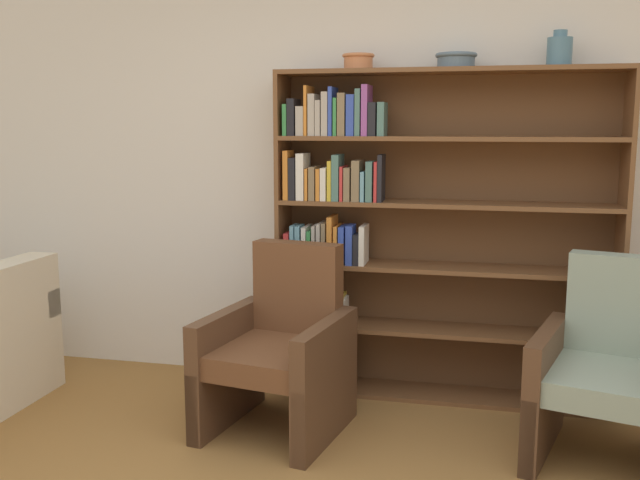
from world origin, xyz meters
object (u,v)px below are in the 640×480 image
armchair_leather (280,352)px  armchair_cushioned (610,376)px  bowl_sage (358,61)px  bowl_copper (456,60)px  vase_tall (560,51)px  bookshelf (407,233)px

armchair_leather → armchair_cushioned: same height
bowl_sage → bowl_copper: bowl_sage is taller
bowl_copper → armchair_cushioned: 1.80m
armchair_leather → vase_tall: bearing=-145.7°
bookshelf → bowl_copper: size_ratio=8.49×
bowl_sage → armchair_cushioned: bowl_sage is taller
vase_tall → armchair_leather: (-1.35, -0.61, -1.54)m
bookshelf → bowl_copper: 0.99m
bowl_sage → armchair_leather: size_ratio=0.19×
vase_tall → armchair_leather: bearing=-155.9°
bookshelf → vase_tall: (0.78, -0.01, 0.99)m
bowl_sage → vase_tall: vase_tall is taller
vase_tall → armchair_leather: vase_tall is taller
vase_tall → armchair_cushioned: bearing=-67.9°
bowl_copper → armchair_cushioned: bearing=-38.0°
bowl_copper → armchair_leather: bearing=-143.7°
bowl_copper → vase_tall: (0.53, 0.00, 0.03)m
bookshelf → armchair_leather: bookshelf is taller
bowl_sage → vase_tall: size_ratio=0.97×
vase_tall → bowl_sage: bearing=180.0°
bowl_copper → vase_tall: size_ratio=1.21×
bowl_sage → bowl_copper: bearing=0.0°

